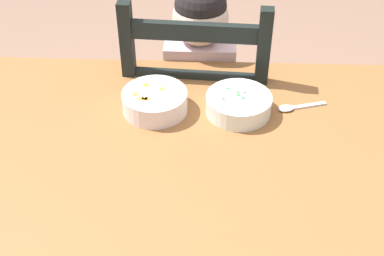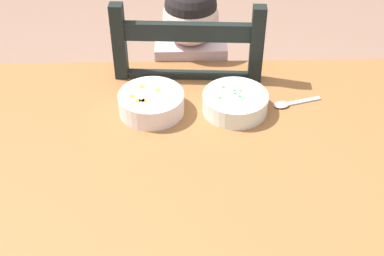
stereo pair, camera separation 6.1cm
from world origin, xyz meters
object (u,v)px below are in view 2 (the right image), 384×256
object	(u,v)px
dining_table	(190,193)
spoon	(288,104)
bowl_of_peas	(235,102)
bowl_of_carrots	(151,102)
dining_chair	(190,124)
child_figure	(191,83)

from	to	relation	value
dining_table	spoon	distance (m)	0.36
bowl_of_peas	bowl_of_carrots	distance (m)	0.22
dining_chair	bowl_of_carrots	xyz separation A→B (m)	(-0.11, -0.30, 0.31)
dining_chair	bowl_of_peas	xyz separation A→B (m)	(0.11, -0.30, 0.31)
dining_chair	spoon	xyz separation A→B (m)	(0.26, -0.28, 0.29)
child_figure	bowl_of_carrots	size ratio (longest dim) A/B	5.73
dining_chair	child_figure	xyz separation A→B (m)	(0.00, -0.01, 0.18)
child_figure	spoon	distance (m)	0.39
bowl_of_carrots	spoon	size ratio (longest dim) A/B	1.25
dining_chair	bowl_of_peas	size ratio (longest dim) A/B	5.71
dining_table	child_figure	size ratio (longest dim) A/B	1.25
dining_chair	dining_table	bearing A→B (deg)	-91.19
bowl_of_carrots	dining_chair	bearing A→B (deg)	70.34
dining_table	child_figure	world-z (taller)	child_figure
bowl_of_peas	bowl_of_carrots	size ratio (longest dim) A/B	1.00
child_figure	bowl_of_carrots	bearing A→B (deg)	-110.61
dining_chair	bowl_of_carrots	bearing A→B (deg)	-109.66
dining_table	dining_chair	xyz separation A→B (m)	(0.01, 0.49, -0.17)
bowl_of_peas	bowl_of_carrots	xyz separation A→B (m)	(-0.22, -0.00, 0.00)
spoon	bowl_of_carrots	bearing A→B (deg)	-176.77
spoon	child_figure	bearing A→B (deg)	133.34
dining_chair	bowl_of_carrots	world-z (taller)	dining_chair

